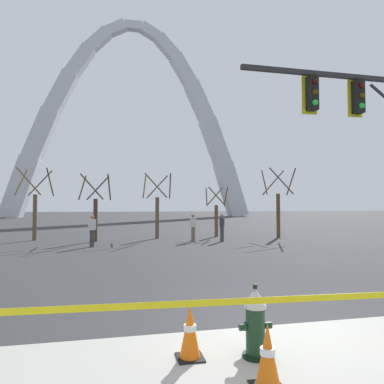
# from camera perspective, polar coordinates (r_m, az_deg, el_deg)

# --- Properties ---
(ground_plane) EXTENTS (240.00, 240.00, 0.00)m
(ground_plane) POSITION_cam_1_polar(r_m,az_deg,el_deg) (6.48, 11.80, -20.80)
(ground_plane) COLOR #333335
(fire_hydrant) EXTENTS (0.46, 0.48, 0.99)m
(fire_hydrant) POSITION_cam_1_polar(r_m,az_deg,el_deg) (5.06, 10.47, -20.62)
(fire_hydrant) COLOR black
(fire_hydrant) RESTS_ON ground
(caution_tape_barrier) EXTENTS (6.13, 0.37, 0.98)m
(caution_tape_barrier) POSITION_cam_1_polar(r_m,az_deg,el_deg) (4.47, 8.26, -20.19)
(caution_tape_barrier) COLOR #232326
(caution_tape_barrier) RESTS_ON ground
(traffic_cone_mid_sidewalk) EXTENTS (0.36, 0.36, 0.73)m
(traffic_cone_mid_sidewalk) POSITION_cam_1_polar(r_m,az_deg,el_deg) (4.99, -0.34, -22.26)
(traffic_cone_mid_sidewalk) COLOR black
(traffic_cone_mid_sidewalk) RESTS_ON ground
(traffic_cone_curb_edge) EXTENTS (0.36, 0.36, 0.73)m
(traffic_cone_curb_edge) POSITION_cam_1_polar(r_m,az_deg,el_deg) (4.37, 12.49, -25.17)
(traffic_cone_curb_edge) COLOR black
(traffic_cone_curb_edge) RESTS_ON ground
(monument_arch) EXTENTS (45.02, 3.29, 37.74)m
(monument_arch) POSITION_cam_1_polar(r_m,az_deg,el_deg) (66.45, -9.86, 10.17)
(monument_arch) COLOR silver
(monument_arch) RESTS_ON ground
(tree_far_left) EXTENTS (1.98, 2.00, 4.31)m
(tree_far_left) POSITION_cam_1_polar(r_m,az_deg,el_deg) (22.62, -24.69, -2.48)
(tree_far_left) COLOR brown
(tree_far_left) RESTS_ON ground
(tree_left_mid) EXTENTS (1.79, 1.80, 3.88)m
(tree_left_mid) POSITION_cam_1_polar(r_m,az_deg,el_deg) (20.60, -15.79, -3.17)
(tree_left_mid) COLOR #473323
(tree_left_mid) RESTS_ON ground
(tree_center_left) EXTENTS (1.89, 1.90, 4.10)m
(tree_center_left) POSITION_cam_1_polar(r_m,az_deg,el_deg) (21.84, -5.82, -2.94)
(tree_center_left) COLOR brown
(tree_center_left) RESTS_ON ground
(tree_center_right) EXTENTS (1.55, 1.56, 3.33)m
(tree_center_right) POSITION_cam_1_polar(r_m,az_deg,el_deg) (23.15, 4.06, -3.76)
(tree_center_right) COLOR brown
(tree_center_right) RESTS_ON ground
(tree_right_mid) EXTENTS (2.06, 2.07, 4.47)m
(tree_right_mid) POSITION_cam_1_polar(r_m,az_deg,el_deg) (22.88, 14.14, -2.43)
(tree_right_mid) COLOR brown
(tree_right_mid) RESTS_ON ground
(pedestrian_walking_left) EXTENTS (0.39, 0.37, 1.59)m
(pedestrian_walking_left) POSITION_cam_1_polar(r_m,az_deg,el_deg) (19.86, 0.19, -5.91)
(pedestrian_walking_left) COLOR brown
(pedestrian_walking_left) RESTS_ON ground
(pedestrian_standing_center) EXTENTS (0.38, 0.38, 1.59)m
(pedestrian_standing_center) POSITION_cam_1_polar(r_m,az_deg,el_deg) (18.05, -16.31, -6.18)
(pedestrian_standing_center) COLOR #38383D
(pedestrian_standing_center) RESTS_ON ground
(pedestrian_walking_right) EXTENTS (0.36, 0.39, 1.59)m
(pedestrian_walking_right) POSITION_cam_1_polar(r_m,az_deg,el_deg) (19.99, 5.02, -5.88)
(pedestrian_walking_right) COLOR #38383D
(pedestrian_walking_right) RESTS_ON ground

